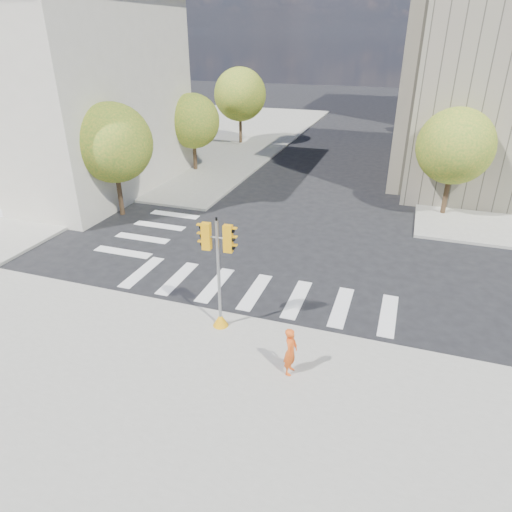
{
  "coord_description": "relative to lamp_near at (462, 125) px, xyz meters",
  "views": [
    {
      "loc": [
        5.24,
        -17.5,
        9.75
      ],
      "look_at": [
        0.22,
        -2.81,
        2.1
      ],
      "focal_mm": 32.0,
      "sensor_mm": 36.0,
      "label": 1
    }
  ],
  "objects": [
    {
      "name": "tree_lw_far",
      "position": [
        -18.5,
        10.0,
        -0.04
      ],
      "size": [
        4.8,
        4.8,
        6.95
      ],
      "color": "#382616",
      "rests_on": "ground"
    },
    {
      "name": "tree_re_mid",
      "position": [
        -0.5,
        8.0,
        -0.23
      ],
      "size": [
        4.6,
        4.6,
        6.66
      ],
      "color": "#382616",
      "rests_on": "ground"
    },
    {
      "name": "ground",
      "position": [
        -8.0,
        -14.0,
        -4.58
      ],
      "size": [
        160.0,
        160.0,
        0.0
      ],
      "primitive_type": "plane",
      "color": "black",
      "rests_on": "ground"
    },
    {
      "name": "planter_wall",
      "position": [
        -22.97,
        -12.43,
        -4.18
      ],
      "size": [
        5.92,
        1.82,
        0.5
      ],
      "primitive_type": "cube",
      "rotation": [
        0.0,
        0.0,
        0.24
      ],
      "color": "white",
      "rests_on": "sidewalk_left_near"
    },
    {
      "name": "sidewalk_far_left",
      "position": [
        -28.0,
        12.0,
        -4.5
      ],
      "size": [
        28.0,
        40.0,
        0.15
      ],
      "primitive_type": "cube",
      "color": "gray",
      "rests_on": "ground"
    },
    {
      "name": "lamp_near",
      "position": [
        0.0,
        0.0,
        0.0
      ],
      "size": [
        0.35,
        0.18,
        8.11
      ],
      "color": "black",
      "rests_on": "sidewalk_far_right"
    },
    {
      "name": "traffic_signal",
      "position": [
        -8.43,
        -18.88,
        -2.66
      ],
      "size": [
        1.07,
        0.56,
        4.21
      ],
      "rotation": [
        0.0,
        0.0,
        0.06
      ],
      "color": "orange",
      "rests_on": "sidewalk_near"
    },
    {
      "name": "tree_re_near",
      "position": [
        -0.5,
        -4.0,
        -0.53
      ],
      "size": [
        4.2,
        4.2,
        6.16
      ],
      "color": "#382616",
      "rests_on": "ground"
    },
    {
      "name": "tree_lw_near",
      "position": [
        -18.5,
        -10.0,
        -0.38
      ],
      "size": [
        4.4,
        4.4,
        6.41
      ],
      "color": "#382616",
      "rests_on": "ground"
    },
    {
      "name": "classical_building",
      "position": [
        -28.0,
        -6.0,
        1.86
      ],
      "size": [
        19.0,
        15.0,
        12.7
      ],
      "color": "beige",
      "rests_on": "ground"
    },
    {
      "name": "tree_re_far",
      "position": [
        -0.5,
        20.0,
        -0.71
      ],
      "size": [
        4.0,
        4.0,
        5.88
      ],
      "color": "#382616",
      "rests_on": "ground"
    },
    {
      "name": "tree_lw_mid",
      "position": [
        -18.5,
        0.0,
        -0.82
      ],
      "size": [
        4.0,
        4.0,
        5.77
      ],
      "color": "#382616",
      "rests_on": "ground"
    },
    {
      "name": "photographer",
      "position": [
        -5.39,
        -20.53,
        -3.62
      ],
      "size": [
        0.43,
        0.61,
        1.61
      ],
      "primitive_type": "imported",
      "rotation": [
        0.0,
        0.0,
        1.5
      ],
      "color": "#E35215",
      "rests_on": "sidewalk_near"
    },
    {
      "name": "lamp_far",
      "position": [
        0.0,
        14.0,
        0.0
      ],
      "size": [
        0.35,
        0.18,
        8.11
      ],
      "color": "black",
      "rests_on": "sidewalk_far_right"
    },
    {
      "name": "sidewalk_near",
      "position": [
        -8.0,
        -25.0,
        -4.5
      ],
      "size": [
        30.0,
        14.0,
        0.15
      ],
      "primitive_type": "cube",
      "color": "gray",
      "rests_on": "ground"
    }
  ]
}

